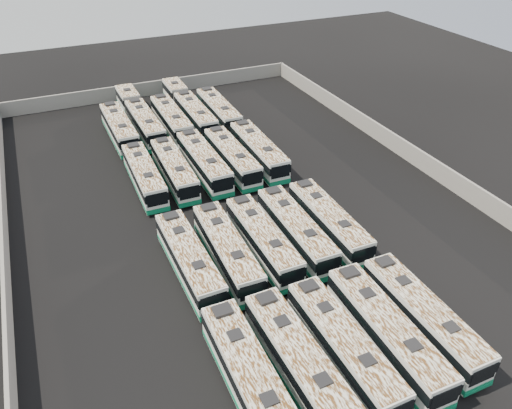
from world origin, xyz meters
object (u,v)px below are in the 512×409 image
object	(u,v)px
bus_midback_right	(232,157)
bus_front_left	(300,364)
bus_front_right	(386,332)
bus_back_far_right	(219,111)
bus_midback_left	(174,170)
bus_front_center	(343,346)
bus_midfront_far_right	(329,222)
bus_midfront_left	(227,250)
bus_midfront_far_left	(189,260)
bus_back_far_left	(120,129)
bus_midback_far_left	(144,176)
bus_back_center	(172,120)
bus_back_right	(189,107)
bus_front_far_left	(251,380)
bus_midfront_center	(263,240)
bus_midfront_right	(296,230)
bus_front_far_right	(422,317)
bus_back_left	(139,115)
bus_midback_far_right	(259,151)
bus_midback_center	(204,162)

from	to	relation	value
bus_midback_right	bus_front_left	bearing A→B (deg)	-103.38
bus_front_right	bus_back_far_right	xyz separation A→B (m)	(3.36, 42.27, -0.02)
bus_front_left	bus_midback_left	xyz separation A→B (m)	(-0.05, 28.85, -0.08)
bus_front_center	bus_midfront_far_right	bearing A→B (deg)	62.18
bus_midback_right	bus_back_far_right	world-z (taller)	bus_back_far_right
bus_front_center	bus_midfront_left	bearing A→B (deg)	104.11
bus_midfront_far_left	bus_back_far_left	xyz separation A→B (m)	(-0.07, 28.77, 0.05)
bus_midback_far_left	bus_midback_left	bearing A→B (deg)	-0.49
bus_back_center	bus_back_right	world-z (taller)	bus_back_center
bus_front_right	bus_midback_left	bearing A→B (deg)	104.44
bus_front_far_left	bus_front_center	bearing A→B (deg)	0.08
bus_back_center	bus_back_far_right	world-z (taller)	bus_back_center
bus_front_right	bus_midfront_center	size ratio (longest dim) A/B	1.05
bus_midfront_right	bus_midback_left	size ratio (longest dim) A/B	1.02
bus_back_far_left	bus_back_center	size ratio (longest dim) A/B	1.00
bus_midback_far_left	bus_midback_right	xyz separation A→B (m)	(10.18, -0.06, 0.04)
bus_midfront_far_right	bus_front_far_right	bearing A→B (deg)	-89.28
bus_back_left	bus_back_center	xyz separation A→B (m)	(3.55, -3.25, 0.03)
bus_midback_left	bus_back_left	bearing A→B (deg)	91.21
bus_back_center	bus_midfront_right	bearing A→B (deg)	-83.00
bus_back_left	bus_back_far_right	xyz separation A→B (m)	(10.28, -3.10, 0.02)
bus_front_far_left	bus_midback_right	world-z (taller)	bus_front_far_left
bus_midfront_center	bus_back_right	distance (m)	32.22
bus_midfront_left	bus_midback_far_right	size ratio (longest dim) A/B	0.98
bus_midfront_far_left	bus_midback_right	distance (m)	18.60
bus_front_center	bus_midback_right	xyz separation A→B (m)	(3.38, 28.75, 0.02)
bus_front_right	bus_midfront_far_left	xyz separation A→B (m)	(-10.17, 13.36, -0.06)
bus_front_far_right	bus_midfront_left	size ratio (longest dim) A/B	0.99
bus_midback_right	bus_midfront_right	bearing A→B (deg)	-90.12
bus_front_far_right	bus_back_right	world-z (taller)	bus_back_right
bus_back_far_right	bus_back_right	bearing A→B (deg)	137.94
bus_midfront_left	bus_midback_far_right	world-z (taller)	bus_midback_far_right
bus_back_far_right	bus_midback_far_left	bearing A→B (deg)	-134.46
bus_front_left	bus_back_far_left	size ratio (longest dim) A/B	1.01
bus_midback_center	bus_back_right	xyz separation A→B (m)	(3.41, 16.28, -0.04)
bus_midfront_left	bus_front_far_left	bearing A→B (deg)	-103.46
bus_midfront_far_left	bus_midfront_center	distance (m)	6.80
bus_midfront_center	bus_midback_far_right	world-z (taller)	bus_midback_far_right
bus_front_left	bus_midfront_far_right	xyz separation A→B (m)	(10.24, 13.31, -0.06)
bus_front_far_left	bus_back_far_left	distance (m)	41.89
bus_front_left	bus_back_right	world-z (taller)	bus_front_left
bus_midback_far_left	bus_midback_center	bearing A→B (deg)	1.59
bus_midback_center	bus_midfront_far_right	bearing A→B (deg)	-66.93
bus_front_right	bus_midfront_far_left	bearing A→B (deg)	128.36
bus_front_right	bus_midfront_far_right	distance (m)	13.83
bus_back_left	bus_midback_center	bearing A→B (deg)	-78.44
bus_midback_left	bus_back_far_left	bearing A→B (deg)	105.36
bus_midback_far_right	bus_back_left	xyz separation A→B (m)	(-10.33, 16.22, -0.04)
bus_midfront_center	bus_midback_left	size ratio (longest dim) A/B	0.99
bus_midfront_far_right	bus_midback_right	bearing A→B (deg)	103.36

